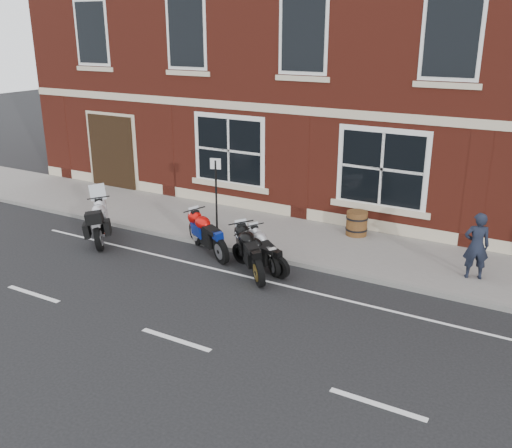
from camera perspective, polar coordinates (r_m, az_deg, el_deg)
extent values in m
plane|color=black|center=(13.47, -0.22, -5.85)|extent=(80.00, 80.00, 0.00)
cube|color=slate|center=(15.92, 5.18, -1.67)|extent=(30.00, 3.00, 0.12)
cube|color=slate|center=(14.59, 2.57, -3.59)|extent=(30.00, 0.16, 0.12)
cube|color=maroon|center=(21.95, 14.42, 19.37)|extent=(24.00, 12.00, 12.00)
cylinder|color=black|center=(17.23, -14.88, 0.36)|extent=(0.53, 0.61, 0.68)
cylinder|color=black|center=(15.80, -15.34, -1.39)|extent=(0.53, 0.61, 0.68)
cube|color=black|center=(16.45, -15.19, 0.76)|extent=(0.73, 0.81, 0.23)
ellipsoid|color=#B5B4B9|center=(16.56, -15.18, 1.35)|extent=(0.67, 0.70, 0.34)
cube|color=black|center=(16.02, -15.35, 0.58)|extent=(0.58, 0.62, 0.11)
cube|color=silver|center=(16.96, -15.14, 3.15)|extent=(0.37, 0.31, 0.47)
cylinder|color=black|center=(15.73, -5.86, -0.89)|extent=(0.65, 0.46, 0.67)
cylinder|color=black|center=(14.43, -3.40, -2.68)|extent=(0.65, 0.46, 0.67)
cube|color=black|center=(15.00, -4.81, -0.41)|extent=(0.85, 0.64, 0.23)
ellipsoid|color=#C20B08|center=(15.09, -5.07, 0.21)|extent=(0.70, 0.62, 0.34)
cube|color=black|center=(14.61, -4.12, -0.58)|extent=(0.64, 0.53, 0.10)
cylinder|color=black|center=(14.56, -1.14, -2.43)|extent=(0.58, 0.59, 0.69)
cylinder|color=black|center=(13.17, 0.42, -4.83)|extent=(0.58, 0.59, 0.69)
cube|color=black|center=(13.77, -0.45, -2.09)|extent=(0.78, 0.79, 0.24)
ellipsoid|color=black|center=(13.87, -0.62, -1.36)|extent=(0.69, 0.70, 0.34)
cube|color=black|center=(13.35, -0.01, -2.39)|extent=(0.61, 0.62, 0.11)
cylinder|color=black|center=(14.83, 0.03, -2.23)|extent=(0.52, 0.46, 0.58)
cylinder|color=black|center=(13.70, 1.93, -4.10)|extent=(0.52, 0.46, 0.58)
cube|color=black|center=(14.19, 0.88, -1.91)|extent=(0.69, 0.63, 0.20)
ellipsoid|color=#AFB0B4|center=(14.27, 0.69, -1.32)|extent=(0.60, 0.57, 0.29)
cube|color=black|center=(13.85, 1.42, -2.14)|extent=(0.53, 0.50, 0.09)
cylinder|color=black|center=(14.42, -1.35, -2.89)|extent=(0.58, 0.25, 0.57)
cylinder|color=black|center=(13.60, 2.45, -4.31)|extent=(0.58, 0.25, 0.57)
cube|color=black|center=(13.92, 0.36, -2.39)|extent=(0.74, 0.39, 0.20)
ellipsoid|color=black|center=(13.97, -0.03, -1.84)|extent=(0.56, 0.43, 0.28)
cube|color=black|center=(13.67, 1.44, -2.49)|extent=(0.53, 0.35, 0.09)
imported|color=black|center=(14.07, 21.18, -2.04)|extent=(0.68, 0.56, 1.60)
cylinder|color=#431F12|center=(16.26, 10.04, 0.08)|extent=(0.59, 0.59, 0.69)
cylinder|color=black|center=(16.32, 10.01, -0.47)|extent=(0.62, 0.62, 0.05)
cylinder|color=black|center=(16.21, 10.07, 0.63)|extent=(0.62, 0.62, 0.05)
cylinder|color=black|center=(16.05, -4.00, 2.71)|extent=(0.06, 0.06, 2.10)
cube|color=silver|center=(15.80, -4.07, 6.03)|extent=(0.30, 0.10, 0.31)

